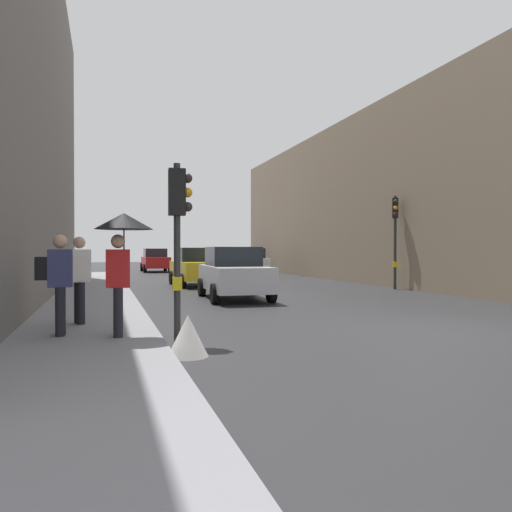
{
  "coord_description": "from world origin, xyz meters",
  "views": [
    {
      "loc": [
        -6.5,
        -8.58,
        1.66
      ],
      "look_at": [
        -0.21,
        11.46,
        1.4
      ],
      "focal_mm": 34.17,
      "sensor_mm": 36.0,
      "label": 1
    }
  ],
  "objects_px": {
    "car_red_sedan": "(155,260)",
    "traffic_light_mid_street": "(395,225)",
    "car_silver_hatchback": "(234,273)",
    "traffic_light_near_left": "(178,219)",
    "car_yellow_taxi": "(196,267)",
    "pedestrian_with_black_backpack": "(77,275)",
    "car_blue_van": "(231,260)",
    "warning_sign_triangle": "(188,336)",
    "car_white_compact": "(248,262)",
    "pedestrian_with_umbrella": "(122,240)",
    "pedestrian_with_grey_backpack": "(58,278)"
  },
  "relations": [
    {
      "from": "traffic_light_mid_street",
      "to": "car_silver_hatchback",
      "type": "bearing_deg",
      "value": -165.99
    },
    {
      "from": "traffic_light_mid_street",
      "to": "car_yellow_taxi",
      "type": "distance_m",
      "value": 9.09
    },
    {
      "from": "car_red_sedan",
      "to": "traffic_light_mid_street",
      "type": "bearing_deg",
      "value": -68.05
    },
    {
      "from": "car_white_compact",
      "to": "traffic_light_mid_street",
      "type": "bearing_deg",
      "value": -77.94
    },
    {
      "from": "car_silver_hatchback",
      "to": "warning_sign_triangle",
      "type": "relative_size",
      "value": 6.58
    },
    {
      "from": "car_blue_van",
      "to": "warning_sign_triangle",
      "type": "relative_size",
      "value": 6.61
    },
    {
      "from": "pedestrian_with_black_backpack",
      "to": "warning_sign_triangle",
      "type": "bearing_deg",
      "value": -59.17
    },
    {
      "from": "traffic_light_mid_street",
      "to": "car_blue_van",
      "type": "height_order",
      "value": "traffic_light_mid_street"
    },
    {
      "from": "car_blue_van",
      "to": "pedestrian_with_black_backpack",
      "type": "height_order",
      "value": "pedestrian_with_black_backpack"
    },
    {
      "from": "traffic_light_near_left",
      "to": "car_silver_hatchback",
      "type": "bearing_deg",
      "value": 67.62
    },
    {
      "from": "traffic_light_mid_street",
      "to": "car_white_compact",
      "type": "relative_size",
      "value": 0.93
    },
    {
      "from": "car_white_compact",
      "to": "car_silver_hatchback",
      "type": "distance_m",
      "value": 15.26
    },
    {
      "from": "traffic_light_near_left",
      "to": "car_white_compact",
      "type": "height_order",
      "value": "traffic_light_near_left"
    },
    {
      "from": "traffic_light_mid_street",
      "to": "car_red_sedan",
      "type": "height_order",
      "value": "traffic_light_mid_street"
    },
    {
      "from": "traffic_light_near_left",
      "to": "car_white_compact",
      "type": "relative_size",
      "value": 0.76
    },
    {
      "from": "car_red_sedan",
      "to": "pedestrian_with_grey_backpack",
      "type": "relative_size",
      "value": 2.38
    },
    {
      "from": "traffic_light_mid_street",
      "to": "car_red_sedan",
      "type": "xyz_separation_m",
      "value": [
        -7.95,
        19.72,
        -1.84
      ]
    },
    {
      "from": "pedestrian_with_grey_backpack",
      "to": "warning_sign_triangle",
      "type": "relative_size",
      "value": 2.72
    },
    {
      "from": "traffic_light_near_left",
      "to": "pedestrian_with_black_backpack",
      "type": "relative_size",
      "value": 1.82
    },
    {
      "from": "car_blue_van",
      "to": "warning_sign_triangle",
      "type": "xyz_separation_m",
      "value": [
        -8.06,
        -28.47,
        -0.55
      ]
    },
    {
      "from": "car_white_compact",
      "to": "car_blue_van",
      "type": "bearing_deg",
      "value": 87.09
    },
    {
      "from": "car_blue_van",
      "to": "pedestrian_with_black_backpack",
      "type": "relative_size",
      "value": 2.43
    },
    {
      "from": "warning_sign_triangle",
      "to": "pedestrian_with_black_backpack",
      "type": "bearing_deg",
      "value": 120.83
    },
    {
      "from": "traffic_light_mid_street",
      "to": "car_silver_hatchback",
      "type": "relative_size",
      "value": 0.92
    },
    {
      "from": "car_silver_hatchback",
      "to": "traffic_light_near_left",
      "type": "bearing_deg",
      "value": -112.38
    },
    {
      "from": "car_red_sedan",
      "to": "warning_sign_triangle",
      "type": "bearing_deg",
      "value": -94.8
    },
    {
      "from": "warning_sign_triangle",
      "to": "traffic_light_near_left",
      "type": "bearing_deg",
      "value": 87.81
    },
    {
      "from": "pedestrian_with_black_backpack",
      "to": "warning_sign_triangle",
      "type": "height_order",
      "value": "pedestrian_with_black_backpack"
    },
    {
      "from": "warning_sign_triangle",
      "to": "car_red_sedan",
      "type": "bearing_deg",
      "value": 85.2
    },
    {
      "from": "traffic_light_mid_street",
      "to": "pedestrian_with_black_backpack",
      "type": "xyz_separation_m",
      "value": [
        -12.23,
        -7.3,
        -1.55
      ]
    },
    {
      "from": "car_yellow_taxi",
      "to": "pedestrian_with_grey_backpack",
      "type": "relative_size",
      "value": 2.41
    },
    {
      "from": "car_blue_van",
      "to": "car_silver_hatchback",
      "type": "distance_m",
      "value": 20.74
    },
    {
      "from": "car_yellow_taxi",
      "to": "pedestrian_with_black_backpack",
      "type": "relative_size",
      "value": 2.41
    },
    {
      "from": "warning_sign_triangle",
      "to": "car_yellow_taxi",
      "type": "bearing_deg",
      "value": 79.11
    },
    {
      "from": "car_white_compact",
      "to": "pedestrian_with_umbrella",
      "type": "distance_m",
      "value": 23.34
    },
    {
      "from": "car_blue_van",
      "to": "pedestrian_with_black_backpack",
      "type": "xyz_separation_m",
      "value": [
        -9.82,
        -25.53,
        0.29
      ]
    },
    {
      "from": "pedestrian_with_grey_backpack",
      "to": "traffic_light_near_left",
      "type": "bearing_deg",
      "value": -8.76
    },
    {
      "from": "car_silver_hatchback",
      "to": "car_red_sedan",
      "type": "bearing_deg",
      "value": 91.16
    },
    {
      "from": "car_white_compact",
      "to": "car_silver_hatchback",
      "type": "height_order",
      "value": "same"
    },
    {
      "from": "pedestrian_with_grey_backpack",
      "to": "warning_sign_triangle",
      "type": "bearing_deg",
      "value": -38.95
    },
    {
      "from": "pedestrian_with_grey_backpack",
      "to": "car_silver_hatchback",
      "type": "bearing_deg",
      "value": 53.57
    },
    {
      "from": "traffic_light_near_left",
      "to": "car_red_sedan",
      "type": "xyz_separation_m",
      "value": [
        2.47,
        28.66,
        -1.35
      ]
    },
    {
      "from": "traffic_light_mid_street",
      "to": "pedestrian_with_black_backpack",
      "type": "height_order",
      "value": "traffic_light_mid_street"
    },
    {
      "from": "pedestrian_with_black_backpack",
      "to": "pedestrian_with_grey_backpack",
      "type": "distance_m",
      "value": 1.34
    },
    {
      "from": "car_yellow_taxi",
      "to": "warning_sign_triangle",
      "type": "height_order",
      "value": "car_yellow_taxi"
    },
    {
      "from": "traffic_light_near_left",
      "to": "car_blue_van",
      "type": "relative_size",
      "value": 0.75
    },
    {
      "from": "car_red_sedan",
      "to": "car_blue_van",
      "type": "xyz_separation_m",
      "value": [
        5.54,
        -1.5,
        0.0
      ]
    },
    {
      "from": "traffic_light_near_left",
      "to": "pedestrian_with_grey_backpack",
      "type": "bearing_deg",
      "value": 171.24
    },
    {
      "from": "car_white_compact",
      "to": "warning_sign_triangle",
      "type": "bearing_deg",
      "value": -108.79
    },
    {
      "from": "traffic_light_mid_street",
      "to": "car_white_compact",
      "type": "bearing_deg",
      "value": 102.06
    }
  ]
}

